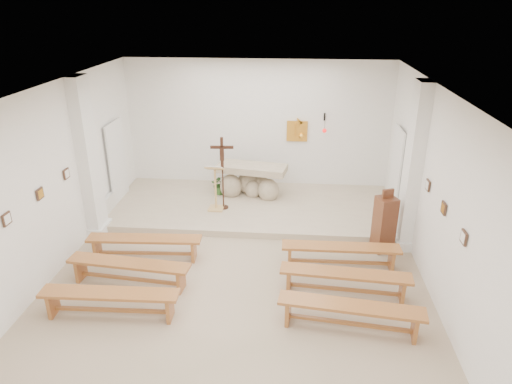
# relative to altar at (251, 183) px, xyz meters

# --- Properties ---
(ground) EXTENTS (7.00, 10.00, 0.00)m
(ground) POSITION_rel_altar_xyz_m (0.10, -4.07, -0.50)
(ground) COLOR tan
(ground) RESTS_ON ground
(wall_left) EXTENTS (0.02, 10.00, 3.50)m
(wall_left) POSITION_rel_altar_xyz_m (-3.39, -4.07, 1.25)
(wall_left) COLOR white
(wall_left) RESTS_ON ground
(wall_right) EXTENTS (0.02, 10.00, 3.50)m
(wall_right) POSITION_rel_altar_xyz_m (3.59, -4.07, 1.25)
(wall_right) COLOR white
(wall_right) RESTS_ON ground
(wall_back) EXTENTS (7.00, 0.02, 3.50)m
(wall_back) POSITION_rel_altar_xyz_m (0.10, 0.92, 1.25)
(wall_back) COLOR white
(wall_back) RESTS_ON ground
(ceiling) EXTENTS (7.00, 10.00, 0.02)m
(ceiling) POSITION_rel_altar_xyz_m (0.10, -4.07, 2.99)
(ceiling) COLOR silver
(ceiling) RESTS_ON wall_back
(sanctuary_platform) EXTENTS (6.98, 3.00, 0.15)m
(sanctuary_platform) POSITION_rel_altar_xyz_m (0.10, -0.57, -0.42)
(sanctuary_platform) COLOR #BCAE91
(sanctuary_platform) RESTS_ON ground
(pilaster_left) EXTENTS (0.26, 0.55, 3.50)m
(pilaster_left) POSITION_rel_altar_xyz_m (-3.27, -2.07, 1.25)
(pilaster_left) COLOR white
(pilaster_left) RESTS_ON ground
(pilaster_right) EXTENTS (0.26, 0.55, 3.50)m
(pilaster_right) POSITION_rel_altar_xyz_m (3.47, -2.07, 1.25)
(pilaster_right) COLOR white
(pilaster_right) RESTS_ON ground
(gold_wall_relief) EXTENTS (0.55, 0.04, 0.55)m
(gold_wall_relief) POSITION_rel_altar_xyz_m (1.15, 0.89, 1.15)
(gold_wall_relief) COLOR gold
(gold_wall_relief) RESTS_ON wall_back
(sanctuary_lamp) EXTENTS (0.11, 0.36, 0.44)m
(sanctuary_lamp) POSITION_rel_altar_xyz_m (1.85, 0.64, 1.31)
(sanctuary_lamp) COLOR black
(sanctuary_lamp) RESTS_ON wall_back
(station_frame_left_front) EXTENTS (0.03, 0.20, 0.20)m
(station_frame_left_front) POSITION_rel_altar_xyz_m (-3.37, -4.87, 1.22)
(station_frame_left_front) COLOR #422A1D
(station_frame_left_front) RESTS_ON wall_left
(station_frame_left_mid) EXTENTS (0.03, 0.20, 0.20)m
(station_frame_left_mid) POSITION_rel_altar_xyz_m (-3.37, -3.87, 1.22)
(station_frame_left_mid) COLOR #422A1D
(station_frame_left_mid) RESTS_ON wall_left
(station_frame_left_rear) EXTENTS (0.03, 0.20, 0.20)m
(station_frame_left_rear) POSITION_rel_altar_xyz_m (-3.37, -2.87, 1.22)
(station_frame_left_rear) COLOR #422A1D
(station_frame_left_rear) RESTS_ON wall_left
(station_frame_right_front) EXTENTS (0.03, 0.20, 0.20)m
(station_frame_right_front) POSITION_rel_altar_xyz_m (3.57, -4.87, 1.22)
(station_frame_right_front) COLOR #422A1D
(station_frame_right_front) RESTS_ON wall_right
(station_frame_right_mid) EXTENTS (0.03, 0.20, 0.20)m
(station_frame_right_mid) POSITION_rel_altar_xyz_m (3.57, -3.87, 1.22)
(station_frame_right_mid) COLOR #422A1D
(station_frame_right_mid) RESTS_ON wall_right
(station_frame_right_rear) EXTENTS (0.03, 0.20, 0.20)m
(station_frame_right_rear) POSITION_rel_altar_xyz_m (3.57, -2.87, 1.22)
(station_frame_right_rear) COLOR #422A1D
(station_frame_right_rear) RESTS_ON wall_right
(radiator_left) EXTENTS (0.10, 0.85, 0.52)m
(radiator_left) POSITION_rel_altar_xyz_m (-3.33, -1.37, -0.23)
(radiator_left) COLOR silver
(radiator_left) RESTS_ON ground
(radiator_right) EXTENTS (0.10, 0.85, 0.52)m
(radiator_right) POSITION_rel_altar_xyz_m (3.53, -1.37, -0.23)
(radiator_right) COLOR silver
(radiator_right) RESTS_ON ground
(altar) EXTENTS (1.85, 0.98, 0.91)m
(altar) POSITION_rel_altar_xyz_m (0.00, 0.00, 0.00)
(altar) COLOR #BFAE92
(altar) RESTS_ON sanctuary_platform
(lectern) EXTENTS (0.44, 0.38, 1.18)m
(lectern) POSITION_rel_altar_xyz_m (-0.76, -0.95, 0.23)
(lectern) COLOR tan
(lectern) RESTS_ON sanctuary_platform
(crucifix_stand) EXTENTS (0.54, 0.24, 1.80)m
(crucifix_stand) POSITION_rel_altar_xyz_m (-0.59, -0.85, 0.69)
(crucifix_stand) COLOR #321910
(crucifix_stand) RESTS_ON sanctuary_platform
(potted_plant) EXTENTS (0.58, 0.54, 0.53)m
(potted_plant) POSITION_rel_altar_xyz_m (-0.81, 0.02, -0.09)
(potted_plant) COLOR #2F5B24
(potted_plant) RESTS_ON sanctuary_platform
(donation_pedestal) EXTENTS (0.48, 0.48, 1.39)m
(donation_pedestal) POSITION_rel_altar_xyz_m (2.99, -2.32, 0.11)
(donation_pedestal) COLOR brown
(donation_pedestal) RESTS_ON ground
(bench_left_front) EXTENTS (2.30, 0.48, 0.48)m
(bench_left_front) POSITION_rel_altar_xyz_m (-1.86, -3.08, -0.14)
(bench_left_front) COLOR #9E572E
(bench_left_front) RESTS_ON ground
(bench_right_front) EXTENTS (2.29, 0.39, 0.48)m
(bench_right_front) POSITION_rel_altar_xyz_m (2.05, -3.08, -0.14)
(bench_right_front) COLOR #9E572E
(bench_right_front) RESTS_ON ground
(bench_left_second) EXTENTS (2.31, 0.59, 0.48)m
(bench_left_second) POSITION_rel_altar_xyz_m (-1.86, -4.01, -0.14)
(bench_left_second) COLOR #9E572E
(bench_left_second) RESTS_ON ground
(bench_right_second) EXTENTS (2.31, 0.54, 0.48)m
(bench_right_second) POSITION_rel_altar_xyz_m (2.05, -4.01, -0.14)
(bench_right_second) COLOR #9E572E
(bench_right_second) RESTS_ON ground
(bench_left_third) EXTENTS (2.30, 0.43, 0.48)m
(bench_left_third) POSITION_rel_altar_xyz_m (-1.86, -4.93, -0.14)
(bench_left_third) COLOR #9E572E
(bench_left_third) RESTS_ON ground
(bench_right_third) EXTENTS (2.32, 0.63, 0.48)m
(bench_right_third) POSITION_rel_altar_xyz_m (2.05, -4.93, -0.14)
(bench_right_third) COLOR #9E572E
(bench_right_third) RESTS_ON ground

